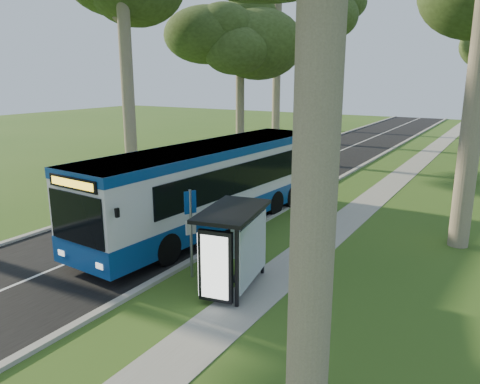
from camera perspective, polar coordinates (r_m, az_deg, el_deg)
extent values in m
plane|color=#34591C|center=(16.24, -5.20, -8.13)|extent=(120.00, 120.00, 0.00)
cube|color=black|center=(26.09, 1.42, 0.56)|extent=(7.00, 100.00, 0.02)
cube|color=#9E9B93|center=(24.60, 8.54, -0.32)|extent=(0.25, 100.00, 0.12)
cube|color=#9E9B93|center=(27.91, -4.86, 1.52)|extent=(0.25, 100.00, 0.12)
cube|color=white|center=(26.08, 1.42, 0.58)|extent=(0.12, 100.00, 0.00)
cube|color=gray|center=(23.70, 15.25, -1.35)|extent=(1.50, 100.00, 0.02)
cube|color=silver|center=(18.91, -3.50, 1.14)|extent=(3.58, 12.96, 3.04)
cube|color=navy|center=(19.18, -3.45, -2.04)|extent=(3.61, 12.99, 0.85)
cube|color=navy|center=(18.65, -3.56, 5.18)|extent=(3.61, 12.99, 0.34)
cube|color=black|center=(14.22, -18.20, -3.41)|extent=(2.40, 0.22, 1.55)
cube|color=yellow|center=(13.93, -18.64, 0.75)|extent=(1.92, 0.16, 0.23)
cube|color=black|center=(14.76, -17.55, -8.88)|extent=(2.56, 0.30, 0.32)
cylinder|color=black|center=(17.11, -14.32, -5.37)|extent=(0.38, 1.13, 1.11)
cylinder|color=black|center=(15.57, -7.91, -7.02)|extent=(0.38, 1.13, 1.11)
cylinder|color=black|center=(22.91, -0.72, 0.04)|extent=(0.38, 1.13, 1.11)
cylinder|color=black|center=(21.78, 4.73, -0.76)|extent=(0.38, 1.13, 1.11)
cylinder|color=gray|center=(14.39, -5.99, -5.14)|extent=(0.09, 0.09, 2.81)
cube|color=navy|center=(14.09, -6.10, -1.26)|extent=(0.20, 0.37, 0.70)
cylinder|color=yellow|center=(14.07, -6.23, -0.58)|extent=(0.12, 0.23, 0.25)
cube|color=white|center=(14.32, -6.01, -4.30)|extent=(0.19, 0.33, 0.45)
cube|color=black|center=(12.60, -1.52, -9.23)|extent=(0.11, 0.11, 2.29)
cube|color=black|center=(14.49, 3.45, -6.06)|extent=(0.11, 0.11, 2.29)
cube|color=black|center=(13.41, -0.94, -2.32)|extent=(2.01, 3.03, 0.11)
cube|color=silver|center=(13.46, 1.43, -7.24)|extent=(0.48, 2.30, 1.83)
cube|color=black|center=(12.80, -3.96, -8.87)|extent=(0.97, 0.33, 2.01)
cube|color=white|center=(12.74, -4.18, -8.99)|extent=(0.77, 0.17, 1.78)
cube|color=black|center=(14.16, 0.65, -9.72)|extent=(0.65, 1.68, 0.05)
cylinder|color=black|center=(17.00, -0.10, -5.26)|extent=(0.55, 0.55, 0.98)
cylinder|color=black|center=(16.83, -0.10, -3.61)|extent=(0.59, 0.59, 0.05)
imported|color=white|center=(38.76, 4.46, 5.99)|extent=(2.63, 4.18, 1.32)
imported|color=#ADB0B5|center=(40.81, 3.99, 6.49)|extent=(2.26, 4.55, 1.43)
cylinder|color=#7A6B56|center=(27.94, -13.64, 13.98)|extent=(0.72, 0.72, 12.48)
cylinder|color=#7A6B56|center=(35.07, 0.01, 11.69)|extent=(0.62, 0.62, 9.26)
ellipsoid|color=#2A3A16|center=(35.20, 0.01, 19.67)|extent=(5.20, 5.20, 6.35)
cylinder|color=#7A6B56|center=(44.78, 4.50, 14.78)|extent=(0.74, 0.74, 13.32)
cylinder|color=#7A6B56|center=(53.05, 11.94, 13.83)|extent=(0.71, 0.71, 12.21)
ellipsoid|color=#2A3A16|center=(53.44, 12.31, 20.76)|extent=(5.20, 5.20, 8.38)
cylinder|color=#7A6B56|center=(6.61, 9.34, 7.29)|extent=(0.67, 0.67, 10.75)
cylinder|color=#7A6B56|center=(18.17, 27.06, 12.96)|extent=(0.72, 0.72, 12.47)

